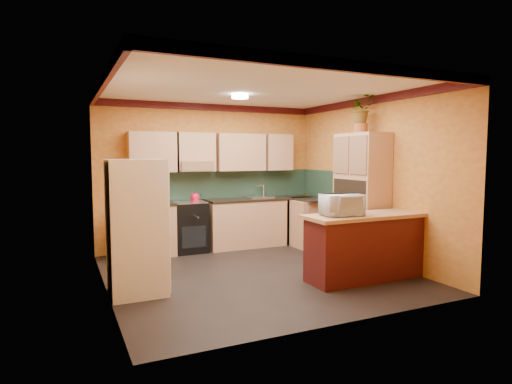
# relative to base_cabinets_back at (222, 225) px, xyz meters

# --- Properties ---
(room_shell) EXTENTS (4.24, 4.24, 2.72)m
(room_shell) POSITION_rel_base_cabinets_back_xyz_m (-0.10, -1.52, 1.65)
(room_shell) COLOR black
(room_shell) RESTS_ON ground
(base_cabinets_back) EXTENTS (3.65, 0.60, 0.88)m
(base_cabinets_back) POSITION_rel_base_cabinets_back_xyz_m (0.00, 0.00, 0.00)
(base_cabinets_back) COLOR tan
(base_cabinets_back) RESTS_ON ground
(countertop_back) EXTENTS (3.65, 0.62, 0.04)m
(countertop_back) POSITION_rel_base_cabinets_back_xyz_m (0.00, -0.00, 0.46)
(countertop_back) COLOR black
(countertop_back) RESTS_ON base_cabinets_back
(stove) EXTENTS (0.58, 0.58, 0.91)m
(stove) POSITION_rel_base_cabinets_back_xyz_m (-0.62, -0.00, 0.02)
(stove) COLOR black
(stove) RESTS_ON ground
(kettle) EXTENTS (0.18, 0.18, 0.18)m
(kettle) POSITION_rel_base_cabinets_back_xyz_m (-0.52, -0.05, 0.56)
(kettle) COLOR red
(kettle) RESTS_ON stove
(sink) EXTENTS (0.48, 0.40, 0.03)m
(sink) POSITION_rel_base_cabinets_back_xyz_m (0.78, 0.00, 0.50)
(sink) COLOR silver
(sink) RESTS_ON countertop_back
(base_cabinets_right) EXTENTS (0.60, 0.80, 0.88)m
(base_cabinets_right) POSITION_rel_base_cabinets_back_xyz_m (1.68, -0.52, 0.00)
(base_cabinets_right) COLOR tan
(base_cabinets_right) RESTS_ON ground
(countertop_right) EXTENTS (0.62, 0.80, 0.04)m
(countertop_right) POSITION_rel_base_cabinets_back_xyz_m (1.68, -0.52, 0.46)
(countertop_right) COLOR black
(countertop_right) RESTS_ON base_cabinets_right
(fridge) EXTENTS (0.68, 0.66, 1.70)m
(fridge) POSITION_rel_base_cabinets_back_xyz_m (-1.87, -2.01, 0.41)
(fridge) COLOR white
(fridge) RESTS_ON ground
(pantry) EXTENTS (0.48, 0.90, 2.10)m
(pantry) POSITION_rel_base_cabinets_back_xyz_m (1.73, -1.88, 0.61)
(pantry) COLOR tan
(pantry) RESTS_ON ground
(fern_pot) EXTENTS (0.22, 0.22, 0.16)m
(fern_pot) POSITION_rel_base_cabinets_back_xyz_m (1.73, -1.83, 1.74)
(fern_pot) COLOR #965024
(fern_pot) RESTS_ON pantry
(fern) EXTENTS (0.45, 0.41, 0.46)m
(fern) POSITION_rel_base_cabinets_back_xyz_m (1.73, -1.83, 2.05)
(fern) COLOR tan
(fern) RESTS_ON fern_pot
(breakfast_bar) EXTENTS (1.80, 0.55, 0.88)m
(breakfast_bar) POSITION_rel_base_cabinets_back_xyz_m (1.20, -2.71, 0.00)
(breakfast_bar) COLOR #521413
(breakfast_bar) RESTS_ON ground
(bar_top) EXTENTS (1.90, 0.65, 0.05)m
(bar_top) POSITION_rel_base_cabinets_back_xyz_m (1.20, -2.71, 0.47)
(bar_top) COLOR tan
(bar_top) RESTS_ON breakfast_bar
(microwave) EXTENTS (0.57, 0.42, 0.29)m
(microwave) POSITION_rel_base_cabinets_back_xyz_m (0.73, -2.71, 0.64)
(microwave) COLOR white
(microwave) RESTS_ON bar_top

